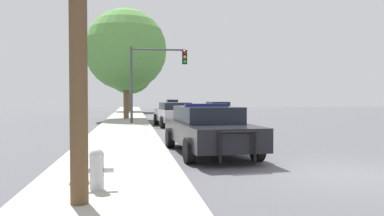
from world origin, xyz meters
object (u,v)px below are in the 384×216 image
(tree_sidewalk_far, at_px, (130,70))
(tree_sidewalk_mid, at_px, (126,50))
(traffic_light, at_px, (155,69))
(fire_hydrant, at_px, (97,168))
(police_car, at_px, (208,128))
(car_background_midblock, at_px, (174,114))
(traffic_cone, at_px, (79,172))
(car_background_distant, at_px, (172,104))
(car_background_oncoming, at_px, (218,109))

(tree_sidewalk_far, bearing_deg, tree_sidewalk_mid, -90.71)
(traffic_light, bearing_deg, fire_hydrant, -96.80)
(police_car, bearing_deg, traffic_light, -89.29)
(car_background_midblock, height_order, tree_sidewalk_far, tree_sidewalk_far)
(traffic_light, bearing_deg, traffic_cone, -98.21)
(police_car, distance_m, car_background_distant, 41.84)
(police_car, xyz_separation_m, car_background_midblock, (0.15, 10.78, -0.01))
(traffic_light, bearing_deg, tree_sidewalk_mid, 109.96)
(tree_sidewalk_mid, bearing_deg, car_background_distant, 75.91)
(car_background_oncoming, bearing_deg, police_car, 72.30)
(car_background_midblock, bearing_deg, tree_sidewalk_far, 92.57)
(traffic_light, distance_m, car_background_midblock, 3.40)
(car_background_distant, relative_size, car_background_oncoming, 1.06)
(car_background_distant, relative_size, tree_sidewalk_mid, 0.54)
(police_car, distance_m, traffic_light, 12.80)
(car_background_oncoming, relative_size, tree_sidewalk_far, 0.57)
(traffic_cone, bearing_deg, car_background_midblock, 77.00)
(fire_hydrant, bearing_deg, traffic_cone, 126.90)
(traffic_light, relative_size, car_background_midblock, 1.12)
(tree_sidewalk_far, bearing_deg, car_background_midblock, -83.03)
(traffic_light, bearing_deg, tree_sidewalk_far, 94.65)
(car_background_oncoming, bearing_deg, car_background_distant, -88.56)
(fire_hydrant, distance_m, traffic_cone, 0.62)
(traffic_light, height_order, tree_sidewalk_mid, tree_sidewalk_mid)
(fire_hydrant, height_order, traffic_cone, fire_hydrant)
(police_car, relative_size, traffic_cone, 11.74)
(fire_hydrant, distance_m, car_background_midblock, 15.79)
(police_car, xyz_separation_m, tree_sidewalk_far, (-2.59, 33.21, 4.12))
(car_background_oncoming, xyz_separation_m, tree_sidewalk_far, (-7.74, 12.58, 4.18))
(car_background_midblock, height_order, car_background_oncoming, car_background_midblock)
(fire_hydrant, xyz_separation_m, car_background_midblock, (3.10, 15.48, 0.26))
(police_car, height_order, traffic_cone, police_car)
(tree_sidewalk_mid, xyz_separation_m, tree_sidewalk_far, (0.19, 15.57, -0.46))
(car_background_midblock, bearing_deg, fire_hydrant, -105.73)
(tree_sidewalk_far, bearing_deg, fire_hydrant, -90.54)
(police_car, height_order, car_background_distant, police_car)
(car_background_distant, height_order, car_background_oncoming, car_background_distant)
(tree_sidewalk_mid, relative_size, traffic_cone, 18.32)
(car_background_midblock, bearing_deg, tree_sidewalk_mid, 108.77)
(traffic_light, bearing_deg, car_background_midblock, -57.90)
(fire_hydrant, bearing_deg, car_background_midblock, 78.67)
(car_background_midblock, xyz_separation_m, traffic_cone, (-3.46, -15.00, -0.41))
(car_background_distant, distance_m, car_background_midblock, 31.09)
(car_background_oncoming, height_order, tree_sidewalk_mid, tree_sidewalk_mid)
(tree_sidewalk_mid, bearing_deg, police_car, -81.02)
(tree_sidewalk_mid, bearing_deg, tree_sidewalk_far, 89.29)
(car_background_oncoming, bearing_deg, tree_sidewalk_mid, 16.98)
(car_background_midblock, distance_m, tree_sidewalk_far, 22.96)
(police_car, height_order, tree_sidewalk_mid, tree_sidewalk_mid)
(traffic_light, xyz_separation_m, tree_sidewalk_far, (-1.69, 20.74, 1.37))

